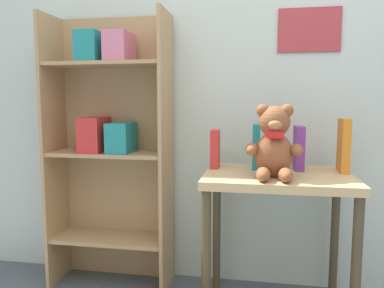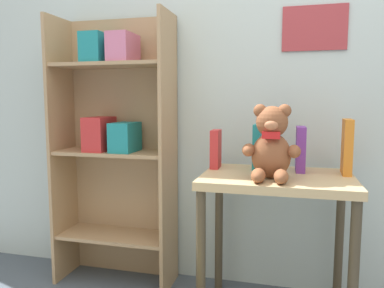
# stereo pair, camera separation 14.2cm
# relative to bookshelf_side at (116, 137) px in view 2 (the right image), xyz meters

# --- Properties ---
(wall_back) EXTENTS (4.80, 0.07, 2.50)m
(wall_back) POSITION_rel_bookshelf_side_xyz_m (0.79, 0.15, 0.46)
(wall_back) COLOR silver
(wall_back) RESTS_ON ground_plane
(bookshelf_side) EXTENTS (0.63, 0.26, 1.42)m
(bookshelf_side) POSITION_rel_bookshelf_side_xyz_m (0.00, 0.00, 0.00)
(bookshelf_side) COLOR tan
(bookshelf_side) RESTS_ON ground_plane
(display_table) EXTENTS (0.65, 0.47, 0.66)m
(display_table) POSITION_rel_bookshelf_side_xyz_m (0.85, -0.19, -0.23)
(display_table) COLOR tan
(display_table) RESTS_ON ground_plane
(teddy_bear) EXTENTS (0.24, 0.22, 0.31)m
(teddy_bear) POSITION_rel_bookshelf_side_xyz_m (0.83, -0.28, 0.01)
(teddy_bear) COLOR brown
(teddy_bear) RESTS_ON display_table
(book_standing_red) EXTENTS (0.04, 0.11, 0.18)m
(book_standing_red) POSITION_rel_bookshelf_side_xyz_m (0.56, -0.08, -0.04)
(book_standing_red) COLOR red
(book_standing_red) RESTS_ON display_table
(book_standing_teal) EXTENTS (0.04, 0.12, 0.21)m
(book_standing_teal) POSITION_rel_bookshelf_side_xyz_m (0.76, -0.07, -0.02)
(book_standing_teal) COLOR teal
(book_standing_teal) RESTS_ON display_table
(book_standing_purple) EXTENTS (0.04, 0.13, 0.21)m
(book_standing_purple) POSITION_rel_bookshelf_side_xyz_m (0.95, -0.07, -0.02)
(book_standing_purple) COLOR purple
(book_standing_purple) RESTS_ON display_table
(book_standing_orange) EXTENTS (0.04, 0.15, 0.24)m
(book_standing_orange) POSITION_rel_bookshelf_side_xyz_m (1.15, -0.08, -0.01)
(book_standing_orange) COLOR orange
(book_standing_orange) RESTS_ON display_table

